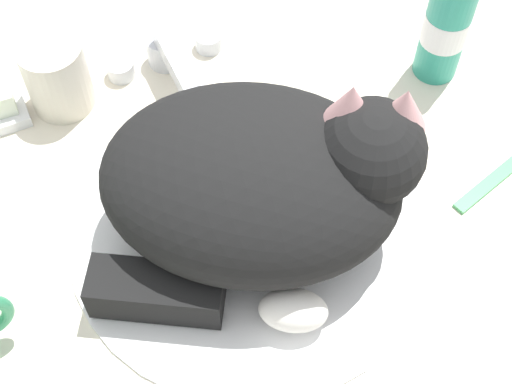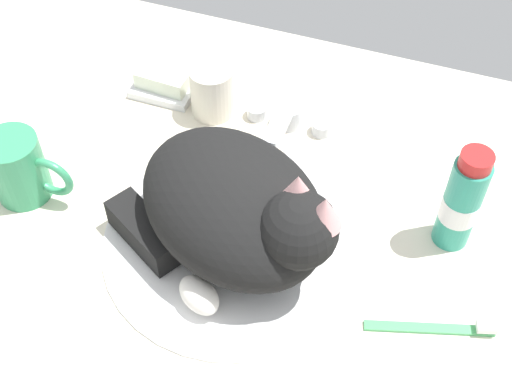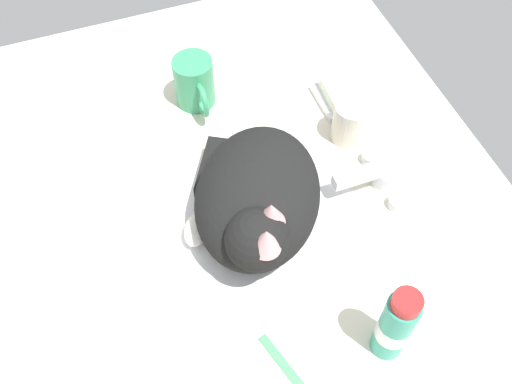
{
  "view_description": "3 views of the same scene",
  "coord_description": "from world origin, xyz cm",
  "px_view_note": "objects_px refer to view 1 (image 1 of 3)",
  "views": [
    {
      "loc": [
        -13.27,
        -31.02,
        57.88
      ],
      "look_at": [
        0.47,
        -0.07,
        5.58
      ],
      "focal_mm": 53.01,
      "sensor_mm": 36.0,
      "label": 1
    },
    {
      "loc": [
        19.3,
        -46.68,
        70.17
      ],
      "look_at": [
        1.54,
        3.56,
        6.23
      ],
      "focal_mm": 49.59,
      "sensor_mm": 36.0,
      "label": 2
    },
    {
      "loc": [
        45.28,
        -17.0,
        77.95
      ],
      "look_at": [
        -1.62,
        0.33,
        5.87
      ],
      "focal_mm": 41.28,
      "sensor_mm": 36.0,
      "label": 3
    }
  ],
  "objects_px": {
    "faucet": "(169,55)",
    "cat": "(263,182)",
    "rinse_cup": "(57,76)",
    "toothpaste_bottle": "(448,19)"
  },
  "relations": [
    {
      "from": "rinse_cup",
      "to": "toothpaste_bottle",
      "type": "relative_size",
      "value": 0.51
    },
    {
      "from": "faucet",
      "to": "rinse_cup",
      "type": "bearing_deg",
      "value": 176.95
    },
    {
      "from": "cat",
      "to": "toothpaste_bottle",
      "type": "relative_size",
      "value": 2.08
    },
    {
      "from": "cat",
      "to": "rinse_cup",
      "type": "xyz_separation_m",
      "value": [
        -0.12,
        0.21,
        -0.04
      ]
    },
    {
      "from": "faucet",
      "to": "rinse_cup",
      "type": "relative_size",
      "value": 1.64
    },
    {
      "from": "cat",
      "to": "toothpaste_bottle",
      "type": "height_order",
      "value": "cat"
    },
    {
      "from": "cat",
      "to": "toothpaste_bottle",
      "type": "bearing_deg",
      "value": 23.11
    },
    {
      "from": "cat",
      "to": "rinse_cup",
      "type": "relative_size",
      "value": 4.09
    },
    {
      "from": "toothpaste_bottle",
      "to": "cat",
      "type": "bearing_deg",
      "value": -156.89
    },
    {
      "from": "faucet",
      "to": "cat",
      "type": "distance_m",
      "value": 0.21
    }
  ]
}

